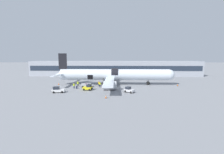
{
  "coord_description": "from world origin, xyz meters",
  "views": [
    {
      "loc": [
        0.44,
        -43.82,
        8.81
      ],
      "look_at": [
        -0.8,
        2.6,
        2.86
      ],
      "focal_mm": 24.0,
      "sensor_mm": 36.0,
      "label": 1
    }
  ],
  "objects_px": {
    "ground_crew_driver": "(99,83)",
    "ground_crew_supervisor": "(100,84)",
    "suitcase_on_tarmac_upright": "(77,87)",
    "baggage_tug_mid": "(129,90)",
    "ground_crew_loader_a": "(78,84)",
    "airplane": "(113,75)",
    "baggage_cart_loading": "(86,85)",
    "baggage_tug_lead": "(88,88)",
    "baggage_tug_rear": "(58,90)",
    "ground_crew_loader_b": "(74,86)"
  },
  "relations": [
    {
      "from": "ground_crew_driver",
      "to": "ground_crew_supervisor",
      "type": "distance_m",
      "value": 1.88
    },
    {
      "from": "ground_crew_supervisor",
      "to": "suitcase_on_tarmac_upright",
      "type": "bearing_deg",
      "value": -159.66
    },
    {
      "from": "baggage_tug_mid",
      "to": "ground_crew_loader_a",
      "type": "bearing_deg",
      "value": 153.1
    },
    {
      "from": "airplane",
      "to": "baggage_cart_loading",
      "type": "bearing_deg",
      "value": -149.96
    },
    {
      "from": "ground_crew_supervisor",
      "to": "baggage_tug_mid",
      "type": "bearing_deg",
      "value": -38.94
    },
    {
      "from": "ground_crew_driver",
      "to": "suitcase_on_tarmac_upright",
      "type": "bearing_deg",
      "value": -144.75
    },
    {
      "from": "airplane",
      "to": "ground_crew_loader_a",
      "type": "relative_size",
      "value": 23.9
    },
    {
      "from": "airplane",
      "to": "baggage_tug_mid",
      "type": "xyz_separation_m",
      "value": [
        4.3,
        -11.11,
        -2.56
      ]
    },
    {
      "from": "ground_crew_loader_a",
      "to": "ground_crew_driver",
      "type": "xyz_separation_m",
      "value": [
        6.45,
        0.76,
        -0.02
      ]
    },
    {
      "from": "baggage_tug_lead",
      "to": "baggage_tug_mid",
      "type": "bearing_deg",
      "value": -12.34
    },
    {
      "from": "airplane",
      "to": "baggage_tug_rear",
      "type": "height_order",
      "value": "airplane"
    },
    {
      "from": "airplane",
      "to": "ground_crew_driver",
      "type": "height_order",
      "value": "airplane"
    },
    {
      "from": "baggage_tug_rear",
      "to": "baggage_tug_lead",
      "type": "bearing_deg",
      "value": 23.7
    },
    {
      "from": "baggage_tug_lead",
      "to": "baggage_tug_mid",
      "type": "relative_size",
      "value": 0.94
    },
    {
      "from": "ground_crew_driver",
      "to": "airplane",
      "type": "bearing_deg",
      "value": 30.81
    },
    {
      "from": "airplane",
      "to": "suitcase_on_tarmac_upright",
      "type": "bearing_deg",
      "value": -146.59
    },
    {
      "from": "ground_crew_supervisor",
      "to": "ground_crew_driver",
      "type": "bearing_deg",
      "value": 105.5
    },
    {
      "from": "ground_crew_loader_b",
      "to": "suitcase_on_tarmac_upright",
      "type": "xyz_separation_m",
      "value": [
        0.87,
        -0.33,
        -0.48
      ]
    },
    {
      "from": "baggage_tug_rear",
      "to": "ground_crew_driver",
      "type": "xyz_separation_m",
      "value": [
        9.49,
        9.18,
        0.17
      ]
    },
    {
      "from": "baggage_cart_loading",
      "to": "baggage_tug_rear",
      "type": "bearing_deg",
      "value": -129.41
    },
    {
      "from": "baggage_tug_mid",
      "to": "suitcase_on_tarmac_upright",
      "type": "xyz_separation_m",
      "value": [
        -14.68,
        4.26,
        -0.26
      ]
    },
    {
      "from": "airplane",
      "to": "ground_crew_loader_b",
      "type": "xyz_separation_m",
      "value": [
        -11.25,
        -6.52,
        -2.35
      ]
    },
    {
      "from": "baggage_tug_lead",
      "to": "ground_crew_loader_b",
      "type": "relative_size",
      "value": 1.67
    },
    {
      "from": "baggage_cart_loading",
      "to": "suitcase_on_tarmac_upright",
      "type": "relative_size",
      "value": 4.73
    },
    {
      "from": "baggage_cart_loading",
      "to": "ground_crew_loader_b",
      "type": "relative_size",
      "value": 2.45
    },
    {
      "from": "baggage_tug_mid",
      "to": "ground_crew_loader_b",
      "type": "relative_size",
      "value": 1.78
    },
    {
      "from": "ground_crew_loader_b",
      "to": "ground_crew_supervisor",
      "type": "bearing_deg",
      "value": 15.74
    },
    {
      "from": "suitcase_on_tarmac_upright",
      "to": "baggage_tug_mid",
      "type": "bearing_deg",
      "value": -16.18
    },
    {
      "from": "airplane",
      "to": "baggage_tug_lead",
      "type": "bearing_deg",
      "value": -127.94
    },
    {
      "from": "baggage_tug_rear",
      "to": "ground_crew_loader_a",
      "type": "relative_size",
      "value": 2.02
    },
    {
      "from": "baggage_tug_mid",
      "to": "baggage_tug_rear",
      "type": "xyz_separation_m",
      "value": [
        -18.22,
        -0.72,
        0.05
      ]
    },
    {
      "from": "baggage_tug_rear",
      "to": "ground_crew_supervisor",
      "type": "bearing_deg",
      "value": 36.41
    },
    {
      "from": "baggage_tug_lead",
      "to": "baggage_cart_loading",
      "type": "relative_size",
      "value": 0.68
    },
    {
      "from": "baggage_tug_lead",
      "to": "ground_crew_driver",
      "type": "relative_size",
      "value": 1.66
    },
    {
      "from": "baggage_tug_rear",
      "to": "ground_crew_supervisor",
      "type": "xyz_separation_m",
      "value": [
        9.99,
        7.37,
        0.21
      ]
    },
    {
      "from": "ground_crew_driver",
      "to": "suitcase_on_tarmac_upright",
      "type": "distance_m",
      "value": 7.3
    },
    {
      "from": "ground_crew_loader_b",
      "to": "suitcase_on_tarmac_upright",
      "type": "height_order",
      "value": "ground_crew_loader_b"
    },
    {
      "from": "baggage_tug_lead",
      "to": "ground_crew_loader_b",
      "type": "height_order",
      "value": "baggage_tug_lead"
    },
    {
      "from": "baggage_tug_lead",
      "to": "ground_crew_loader_a",
      "type": "relative_size",
      "value": 1.61
    },
    {
      "from": "baggage_cart_loading",
      "to": "suitcase_on_tarmac_upright",
      "type": "height_order",
      "value": "baggage_cart_loading"
    },
    {
      "from": "ground_crew_loader_a",
      "to": "ground_crew_driver",
      "type": "relative_size",
      "value": 1.03
    },
    {
      "from": "airplane",
      "to": "baggage_cart_loading",
      "type": "xyz_separation_m",
      "value": [
        -8.02,
        -4.63,
        -2.64
      ]
    },
    {
      "from": "ground_crew_loader_b",
      "to": "ground_crew_driver",
      "type": "height_order",
      "value": "ground_crew_driver"
    },
    {
      "from": "baggage_tug_rear",
      "to": "ground_crew_supervisor",
      "type": "relative_size",
      "value": 1.99
    },
    {
      "from": "ground_crew_driver",
      "to": "ground_crew_supervisor",
      "type": "bearing_deg",
      "value": -74.5
    },
    {
      "from": "ground_crew_loader_a",
      "to": "baggage_cart_loading",
      "type": "bearing_deg",
      "value": -23.11
    },
    {
      "from": "baggage_cart_loading",
      "to": "baggage_tug_lead",
      "type": "bearing_deg",
      "value": -72.99
    },
    {
      "from": "ground_crew_loader_a",
      "to": "ground_crew_loader_b",
      "type": "distance_m",
      "value": 3.14
    },
    {
      "from": "baggage_cart_loading",
      "to": "ground_crew_driver",
      "type": "xyz_separation_m",
      "value": [
        3.58,
        1.99,
        0.3
      ]
    },
    {
      "from": "baggage_cart_loading",
      "to": "ground_crew_loader_a",
      "type": "distance_m",
      "value": 3.14
    }
  ]
}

